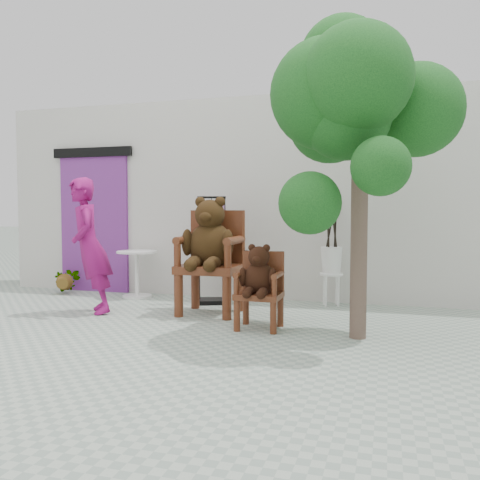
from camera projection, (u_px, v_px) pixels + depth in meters
The scene contains 11 objects.
ground_plane at pixel (218, 344), 5.00m from camera, with size 60.00×60.00×0.00m, color #98A493.
back_wall at pixel (282, 199), 7.89m from camera, with size 9.00×1.00×3.00m, color silver.
doorway at pixel (94, 220), 8.25m from camera, with size 1.40×0.11×2.33m.
chair_big at pixel (211, 246), 6.45m from camera, with size 0.75×0.79×1.49m.
chair_small at pixel (260, 280), 5.63m from camera, with size 0.49×0.51×0.95m.
person at pixel (90, 246), 6.44m from camera, with size 0.63×0.41×1.72m, color #8E1161.
cafe_table at pixel (137, 268), 7.69m from camera, with size 0.60×0.60×0.70m.
display_stand at pixel (212, 262), 7.17m from camera, with size 0.54×0.49×1.51m.
stool_bucket at pixel (331, 259), 6.98m from camera, with size 0.32×0.32×1.45m.
tree at pixel (352, 102), 5.15m from camera, with size 1.93×1.88×3.36m.
potted_plant at pixel (66, 279), 8.10m from camera, with size 0.40×0.35×0.44m, color #103B14.
Camera 1 is at (1.59, -4.67, 1.31)m, focal length 38.00 mm.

